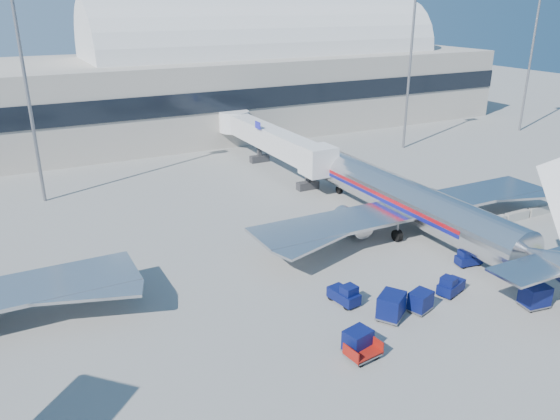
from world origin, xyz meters
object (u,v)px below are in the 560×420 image
cart_solo_far (529,256)px  mast_far_east (534,39)px  tug_left (345,294)px  cart_open_red (363,353)px  airliner_main (414,203)px  cart_train_c (358,340)px  barrier_far (539,210)px  cart_train_b (391,306)px  mast_east (412,45)px  mast_west (22,62)px  jetbridge_near (266,137)px  barrier_near (493,222)px  barrier_mid (517,216)px  cart_solo_near (535,296)px  tug_right (468,258)px  tug_lead (450,285)px  cart_train_a (420,301)px

cart_solo_far → mast_far_east: bearing=36.7°
tug_left → cart_open_red: bearing=147.3°
airliner_main → cart_train_c: bearing=-139.7°
barrier_far → cart_train_b: cart_train_b is taller
airliner_main → mast_east: bearing=51.9°
mast_west → cart_solo_far: 50.98m
mast_east → barrier_far: size_ratio=7.53×
airliner_main → jetbridge_near: size_ratio=1.35×
airliner_main → tug_left: (-13.03, -7.95, -2.20)m
barrier_near → barrier_mid: 3.30m
mast_west → cart_solo_near: bearing=-54.4°
jetbridge_near → cart_train_c: (-13.19, -39.51, -3.11)m
cart_solo_far → barrier_near: bearing=56.9°
cart_open_red → mast_far_east: bearing=26.3°
mast_west → mast_far_east: same height
tug_right → cart_solo_near: bearing=-87.1°
cart_train_c → cart_open_red: 0.86m
barrier_near → tug_right: (-8.55, -5.07, 0.18)m
tug_left → barrier_far: bearing=-87.6°
cart_open_red → mast_east: bearing=41.2°
jetbridge_near → tug_right: bearing=-86.9°
mast_far_east → tug_right: 58.04m
tug_lead → barrier_far: bearing=3.6°
jetbridge_near → cart_train_c: bearing=-108.5°
barrier_mid → cart_train_b: (-22.61, -8.58, 0.53)m
jetbridge_near → tug_right: (1.85, -33.88, -3.30)m
cart_train_b → mast_east: bearing=15.7°
mast_far_east → barrier_far: 43.75m
mast_east → tug_right: (-20.55, -33.07, -14.17)m
barrier_far → cart_train_b: size_ratio=1.14×
barrier_far → cart_train_c: (-30.19, -10.70, 0.37)m
mast_far_east → cart_train_a: size_ratio=11.24×
cart_train_a → cart_open_red: 7.34m
tug_left → mast_west: bearing=18.2°
barrier_near → barrier_far: bearing=0.0°
tug_lead → tug_left: tug_left is taller
airliner_main → mast_east: (20.00, 25.49, 11.87)m
barrier_mid → cart_train_c: (-26.89, -10.70, 0.37)m
jetbridge_near → mast_far_east: mast_far_east is taller
airliner_main → tug_right: 7.94m
barrier_near → tug_right: size_ratio=1.34×
airliner_main → mast_west: 41.12m
tug_left → mast_far_east: bearing=-68.8°
mast_west → cart_train_a: size_ratio=11.24×
cart_solo_far → cart_open_red: bearing=-172.5°
cart_train_b → mast_far_east: bearing=-0.7°
barrier_mid → tug_right: size_ratio=1.34×
tug_right → cart_solo_near: size_ratio=1.06×
cart_train_c → cart_solo_far: (19.47, 3.26, 0.01)m
barrier_near → barrier_far: (6.60, 0.00, 0.00)m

